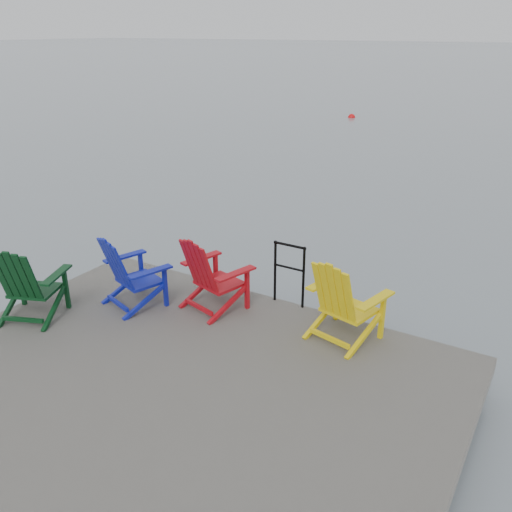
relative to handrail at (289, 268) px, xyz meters
The scene contains 8 objects.
ground 2.67m from the handrail, 95.83° to the right, with size 400.00×400.00×0.00m, color slate.
dock 2.56m from the handrail, 95.83° to the right, with size 6.00×5.00×1.40m.
handrail is the anchor object (origin of this frame).
chair_green 3.46m from the handrail, 142.13° to the right, with size 1.02×0.97×1.05m.
chair_blue 2.17m from the handrail, 147.94° to the right, with size 0.98×0.93×1.03m.
chair_red 1.07m from the handrail, 141.50° to the right, with size 0.98×0.93×1.06m.
chair_yellow 1.11m from the handrail, 26.08° to the right, with size 0.99×0.94×1.09m.
buoy_b 21.11m from the handrail, 109.27° to the left, with size 0.36×0.36×0.36m, color red.
Camera 1 is at (3.34, -3.58, 4.07)m, focal length 38.00 mm.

